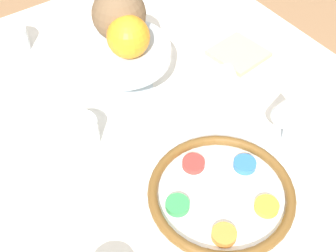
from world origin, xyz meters
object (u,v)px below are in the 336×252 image
(seder_plate, at_px, (221,194))
(napkin_roll, at_px, (232,91))
(orange_fruit, at_px, (128,37))
(bread_plate, at_px, (238,56))
(coconut, at_px, (119,14))
(wine_glass, at_px, (292,106))
(fruit_stand, at_px, (122,57))
(cup_far, at_px, (12,40))
(cup_mid, at_px, (80,133))

(seder_plate, distance_m, napkin_roll, 0.28)
(orange_fruit, distance_m, bread_plate, 0.34)
(coconut, bearing_deg, seder_plate, 175.94)
(wine_glass, relative_size, orange_fruit, 1.61)
(fruit_stand, xyz_separation_m, coconut, (0.03, -0.02, 0.09))
(orange_fruit, distance_m, napkin_roll, 0.28)
(wine_glass, height_order, orange_fruit, orange_fruit)
(fruit_stand, height_order, orange_fruit, orange_fruit)
(napkin_roll, bearing_deg, fruit_stand, 48.12)
(wine_glass, relative_size, napkin_roll, 1.01)
(wine_glass, height_order, coconut, coconut)
(orange_fruit, relative_size, napkin_roll, 0.62)
(cup_far, bearing_deg, coconut, -145.98)
(cup_mid, distance_m, cup_far, 0.38)
(wine_glass, distance_m, bread_plate, 0.30)
(seder_plate, distance_m, cup_far, 0.68)
(bread_plate, xyz_separation_m, cup_far, (0.36, 0.45, 0.02))
(coconut, height_order, napkin_roll, coconut)
(orange_fruit, xyz_separation_m, coconut, (0.06, -0.02, 0.01))
(fruit_stand, bearing_deg, coconut, -29.92)
(fruit_stand, height_order, cup_mid, fruit_stand)
(napkin_roll, distance_m, cup_mid, 0.36)
(wine_glass, distance_m, cup_far, 0.72)
(seder_plate, relative_size, napkin_roll, 1.94)
(seder_plate, bearing_deg, cup_mid, 28.67)
(bread_plate, height_order, cup_far, cup_far)
(seder_plate, xyz_separation_m, wine_glass, (0.04, -0.20, 0.09))
(wine_glass, xyz_separation_m, cup_far, (0.63, 0.35, -0.07))
(fruit_stand, distance_m, cup_far, 0.34)
(orange_fruit, bearing_deg, cup_mid, 109.17)
(fruit_stand, bearing_deg, seder_plate, 178.49)
(fruit_stand, relative_size, napkin_roll, 1.48)
(seder_plate, xyz_separation_m, cup_mid, (0.28, 0.15, 0.02))
(bread_plate, relative_size, napkin_roll, 1.35)
(seder_plate, bearing_deg, napkin_roll, -44.33)
(coconut, bearing_deg, fruit_stand, 150.08)
(cup_mid, bearing_deg, cup_far, -1.11)
(coconut, height_order, bread_plate, coconut)
(seder_plate, xyz_separation_m, cup_far, (0.66, 0.15, 0.02))
(seder_plate, relative_size, wine_glass, 1.93)
(seder_plate, bearing_deg, wine_glass, -79.46)
(wine_glass, xyz_separation_m, napkin_roll, (0.16, 0.01, -0.08))
(coconut, bearing_deg, napkin_roll, -139.98)
(cup_far, bearing_deg, napkin_roll, -143.25)
(wine_glass, bearing_deg, coconut, 25.59)
(seder_plate, relative_size, cup_far, 3.57)
(cup_far, bearing_deg, wine_glass, -150.73)
(fruit_stand, xyz_separation_m, napkin_roll, (-0.17, -0.19, -0.08))
(orange_fruit, height_order, cup_far, orange_fruit)
(bread_plate, bearing_deg, orange_fruit, 83.35)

